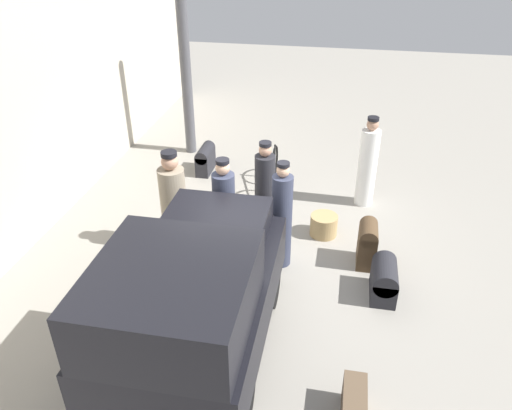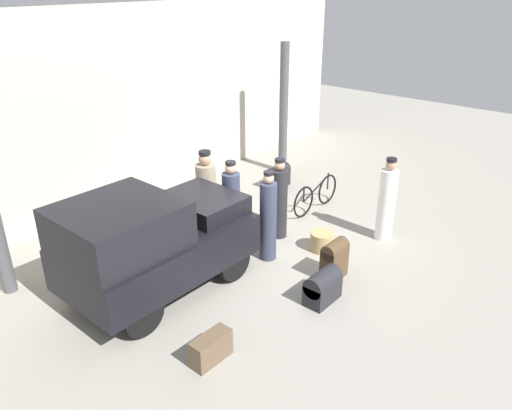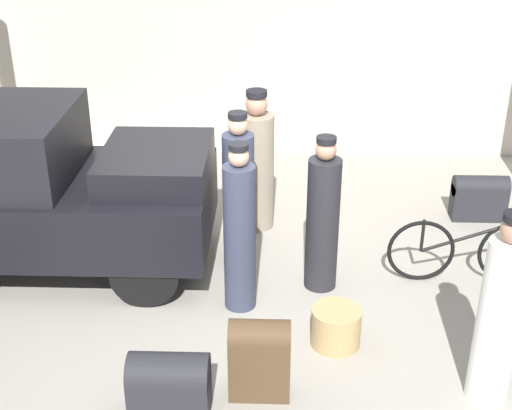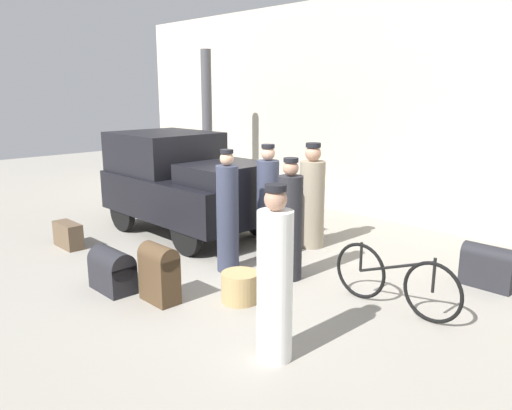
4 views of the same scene
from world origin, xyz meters
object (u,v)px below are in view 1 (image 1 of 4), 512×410
(truck, at_px, (192,296))
(suitcase_tan_flat, at_px, (367,243))
(porter_carrying_trunk, at_px, (368,165))
(trunk_barrel_dark, at_px, (384,279))
(suitcase_black_upright, at_px, (354,407))
(conductor_in_dark_uniform, at_px, (282,219))
(porter_with_bicycle, at_px, (224,215))
(porter_lifting_near_truck, at_px, (265,192))
(bicycle, at_px, (271,173))
(trunk_wicker_pale, at_px, (205,158))
(porter_standing_middle, at_px, (174,206))
(wicker_basket, at_px, (324,225))

(truck, relative_size, suitcase_tan_flat, 4.35)
(porter_carrying_trunk, relative_size, suitcase_tan_flat, 2.37)
(truck, height_order, trunk_barrel_dark, truck)
(suitcase_black_upright, bearing_deg, truck, 73.22)
(conductor_in_dark_uniform, relative_size, suitcase_black_upright, 2.82)
(porter_with_bicycle, xyz_separation_m, suitcase_tan_flat, (0.30, -2.25, -0.43))
(truck, relative_size, porter_lifting_near_truck, 1.89)
(bicycle, bearing_deg, trunk_wicker_pale, 71.03)
(porter_lifting_near_truck, height_order, conductor_in_dark_uniform, conductor_in_dark_uniform)
(porter_lifting_near_truck, bearing_deg, truck, 172.92)
(porter_lifting_near_truck, xyz_separation_m, suitcase_tan_flat, (-0.61, -1.76, -0.40))
(bicycle, xyz_separation_m, porter_standing_middle, (-2.32, 1.23, 0.43))
(bicycle, height_order, porter_standing_middle, porter_standing_middle)
(trunk_wicker_pale, bearing_deg, truck, -165.68)
(suitcase_black_upright, distance_m, suitcase_tan_flat, 2.99)
(trunk_wicker_pale, relative_size, suitcase_tan_flat, 0.92)
(porter_standing_middle, height_order, suitcase_tan_flat, porter_standing_middle)
(trunk_wicker_pale, bearing_deg, wicker_basket, -126.50)
(porter_carrying_trunk, distance_m, suitcase_tan_flat, 2.01)
(bicycle, xyz_separation_m, conductor_in_dark_uniform, (-2.43, -0.55, 0.46))
(wicker_basket, height_order, suitcase_tan_flat, suitcase_tan_flat)
(truck, distance_m, bicycle, 4.61)
(suitcase_black_upright, bearing_deg, porter_carrying_trunk, -1.19)
(conductor_in_dark_uniform, height_order, trunk_wicker_pale, conductor_in_dark_uniform)
(wicker_basket, relative_size, porter_standing_middle, 0.27)
(trunk_barrel_dark, height_order, suitcase_black_upright, trunk_barrel_dark)
(porter_carrying_trunk, height_order, suitcase_tan_flat, porter_carrying_trunk)
(truck, height_order, trunk_wicker_pale, truck)
(porter_carrying_trunk, relative_size, porter_with_bicycle, 0.98)
(truck, height_order, porter_standing_middle, truck)
(bicycle, distance_m, porter_with_bicycle, 2.55)
(wicker_basket, height_order, conductor_in_dark_uniform, conductor_in_dark_uniform)
(truck, distance_m, trunk_barrel_dark, 2.98)
(wicker_basket, relative_size, trunk_barrel_dark, 0.71)
(truck, xyz_separation_m, conductor_in_dark_uniform, (2.14, -0.78, -0.15))
(trunk_wicker_pale, bearing_deg, trunk_barrel_dark, -133.13)
(porter_lifting_near_truck, relative_size, trunk_wicker_pale, 2.52)
(porter_lifting_near_truck, xyz_separation_m, porter_with_bicycle, (-0.91, 0.49, 0.04))
(porter_standing_middle, distance_m, trunk_wicker_pale, 2.90)
(porter_carrying_trunk, bearing_deg, suitcase_tan_flat, -178.93)
(bicycle, relative_size, conductor_in_dark_uniform, 0.95)
(wicker_basket, bearing_deg, suitcase_tan_flat, -134.27)
(conductor_in_dark_uniform, xyz_separation_m, trunk_wicker_pale, (2.95, 2.08, -0.52))
(trunk_wicker_pale, height_order, trunk_barrel_dark, trunk_wicker_pale)
(porter_carrying_trunk, bearing_deg, trunk_barrel_dark, -173.91)
(bicycle, relative_size, suitcase_tan_flat, 2.28)
(suitcase_black_upright, bearing_deg, bicycle, 18.90)
(trunk_barrel_dark, height_order, suitcase_tan_flat, suitcase_tan_flat)
(porter_standing_middle, bearing_deg, bicycle, -27.99)
(porter_lifting_near_truck, relative_size, porter_with_bicycle, 0.96)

